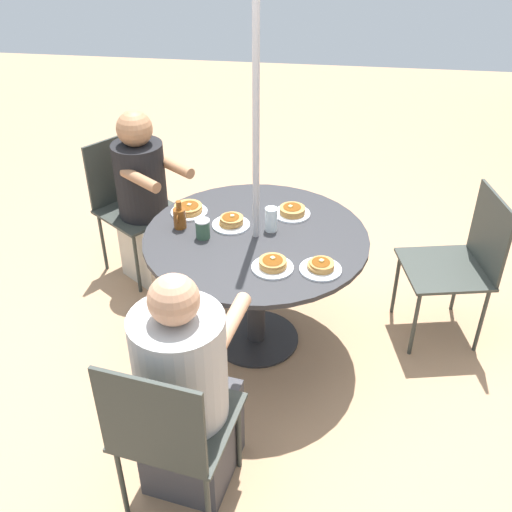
# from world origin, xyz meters

# --- Properties ---
(ground_plane) EXTENTS (12.00, 12.00, 0.00)m
(ground_plane) POSITION_xyz_m (0.00, 0.00, 0.00)
(ground_plane) COLOR tan
(patio_table) EXTENTS (1.26, 1.26, 0.76)m
(patio_table) POSITION_xyz_m (0.00, 0.00, 0.63)
(patio_table) COLOR #28282B
(patio_table) RESTS_ON ground
(umbrella_pole) EXTENTS (0.04, 0.04, 2.09)m
(umbrella_pole) POSITION_xyz_m (0.00, 0.00, 1.04)
(umbrella_pole) COLOR #ADADB2
(umbrella_pole) RESTS_ON ground
(patio_chair_north) EXTENTS (0.66, 0.66, 0.95)m
(patio_chair_north) POSITION_xyz_m (-0.72, -0.98, 0.55)
(patio_chair_north) COLOR #333833
(patio_chair_north) RESTS_ON ground
(diner_north) EXTENTS (0.55, 0.59, 1.21)m
(diner_north) POSITION_xyz_m (-0.61, -0.83, 0.56)
(diner_north) COLOR beige
(diner_north) RESTS_ON ground
(patio_chair_east) EXTENTS (0.55, 0.55, 0.95)m
(patio_chair_east) POSITION_xyz_m (1.20, -0.21, 0.55)
(patio_chair_east) COLOR #333833
(patio_chair_east) RESTS_ON ground
(diner_east) EXTENTS (0.59, 0.46, 1.20)m
(diner_east) POSITION_xyz_m (1.02, -0.17, 0.54)
(diner_east) COLOR #3D3D42
(diner_east) RESTS_ON ground
(patio_chair_south) EXTENTS (0.56, 0.56, 0.95)m
(patio_chair_south) POSITION_xyz_m (-0.25, 1.19, 0.55)
(patio_chair_south) COLOR #333833
(patio_chair_south) RESTS_ON ground
(pancake_plate_a) EXTENTS (0.22, 0.22, 0.06)m
(pancake_plate_a) POSITION_xyz_m (0.31, 0.13, 0.78)
(pancake_plate_a) COLOR white
(pancake_plate_a) RESTS_ON patio_table
(pancake_plate_b) EXTENTS (0.22, 0.22, 0.06)m
(pancake_plate_b) POSITION_xyz_m (-0.26, 0.18, 0.78)
(pancake_plate_b) COLOR white
(pancake_plate_b) RESTS_ON patio_table
(pancake_plate_c) EXTENTS (0.22, 0.22, 0.06)m
(pancake_plate_c) POSITION_xyz_m (0.29, 0.37, 0.78)
(pancake_plate_c) COLOR white
(pancake_plate_c) RESTS_ON patio_table
(pancake_plate_d) EXTENTS (0.22, 0.22, 0.07)m
(pancake_plate_d) POSITION_xyz_m (-0.09, -0.15, 0.78)
(pancake_plate_d) COLOR white
(pancake_plate_d) RESTS_ON patio_table
(pancake_plate_e) EXTENTS (0.22, 0.22, 0.06)m
(pancake_plate_e) POSITION_xyz_m (-0.20, -0.43, 0.78)
(pancake_plate_e) COLOR white
(pancake_plate_e) RESTS_ON patio_table
(syrup_bottle) EXTENTS (0.10, 0.07, 0.17)m
(syrup_bottle) POSITION_xyz_m (-0.03, -0.44, 0.83)
(syrup_bottle) COLOR brown
(syrup_bottle) RESTS_ON patio_table
(coffee_cup) EXTENTS (0.08, 0.08, 0.11)m
(coffee_cup) POSITION_xyz_m (0.06, -0.29, 0.82)
(coffee_cup) COLOR #33513D
(coffee_cup) RESTS_ON patio_table
(drinking_glass_a) EXTENTS (0.07, 0.07, 0.14)m
(drinking_glass_a) POSITION_xyz_m (-0.07, 0.08, 0.83)
(drinking_glass_a) COLOR silver
(drinking_glass_a) RESTS_ON patio_table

